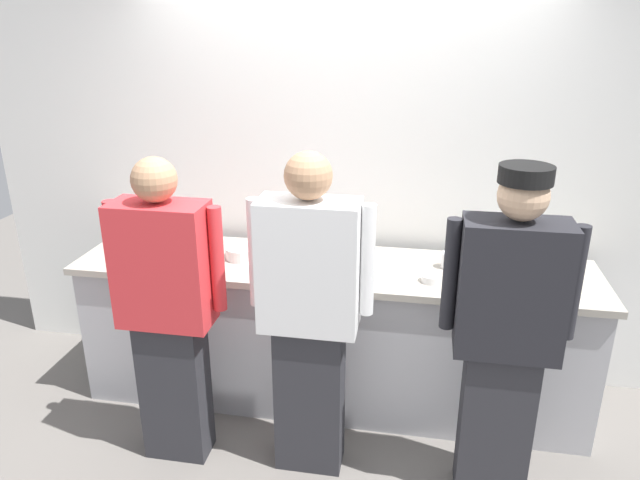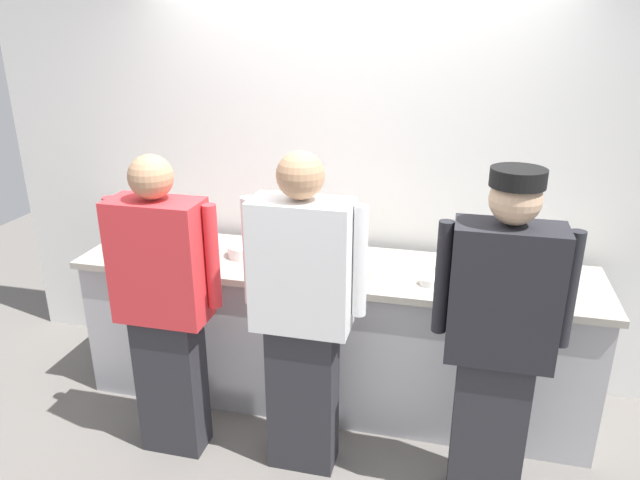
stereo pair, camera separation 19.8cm
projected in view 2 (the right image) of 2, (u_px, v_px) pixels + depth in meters
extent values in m
plane|color=slate|center=(319.00, 431.00, 3.46)|extent=(9.00, 9.00, 0.00)
cube|color=white|center=(350.00, 161.00, 3.72)|extent=(4.81, 0.10, 2.87)
cube|color=#B2B2B7|center=(333.00, 336.00, 3.64)|extent=(3.01, 0.63, 0.87)
cube|color=#A8A093|center=(333.00, 268.00, 3.48)|extent=(3.07, 0.68, 0.04)
cube|color=#2D2D33|center=(172.00, 383.00, 3.22)|extent=(0.34, 0.20, 0.81)
cube|color=red|center=(160.00, 261.00, 2.97)|extent=(0.47, 0.24, 0.64)
cylinder|color=red|center=(115.00, 248.00, 3.05)|extent=(0.07, 0.07, 0.54)
cylinder|color=red|center=(212.00, 257.00, 2.93)|extent=(0.07, 0.07, 0.54)
sphere|color=tan|center=(151.00, 177.00, 2.81)|extent=(0.22, 0.22, 0.22)
cube|color=#2D2D33|center=(303.00, 396.00, 3.09)|extent=(0.35, 0.20, 0.83)
cube|color=white|center=(302.00, 266.00, 2.83)|extent=(0.48, 0.24, 0.66)
cylinder|color=white|center=(250.00, 251.00, 2.92)|extent=(0.07, 0.07, 0.56)
cylinder|color=white|center=(360.00, 262.00, 2.79)|extent=(0.07, 0.07, 0.56)
sphere|color=tan|center=(300.00, 175.00, 2.67)|extent=(0.23, 0.23, 0.23)
cube|color=#2D2D33|center=(487.00, 429.00, 2.86)|extent=(0.34, 0.20, 0.81)
cube|color=#232328|center=(504.00, 294.00, 2.60)|extent=(0.47, 0.24, 0.64)
cylinder|color=#232328|center=(442.00, 278.00, 2.69)|extent=(0.07, 0.07, 0.55)
cylinder|color=#232328|center=(569.00, 290.00, 2.57)|extent=(0.07, 0.07, 0.55)
sphere|color=tan|center=(516.00, 199.00, 2.45)|extent=(0.22, 0.22, 0.22)
cylinder|color=black|center=(518.00, 177.00, 2.42)|extent=(0.23, 0.23, 0.08)
cylinder|color=white|center=(244.00, 255.00, 3.60)|extent=(0.20, 0.20, 0.01)
cylinder|color=white|center=(244.00, 253.00, 3.59)|extent=(0.20, 0.20, 0.01)
cylinder|color=white|center=(244.00, 252.00, 3.59)|extent=(0.20, 0.20, 0.01)
cylinder|color=white|center=(244.00, 250.00, 3.58)|extent=(0.20, 0.20, 0.01)
cylinder|color=white|center=(244.00, 248.00, 3.58)|extent=(0.20, 0.20, 0.01)
cylinder|color=white|center=(244.00, 246.00, 3.57)|extent=(0.20, 0.20, 0.01)
cylinder|color=white|center=(373.00, 271.00, 3.37)|extent=(0.22, 0.22, 0.01)
cylinder|color=white|center=(373.00, 270.00, 3.36)|extent=(0.22, 0.22, 0.01)
cylinder|color=white|center=(373.00, 268.00, 3.36)|extent=(0.22, 0.22, 0.01)
cylinder|color=white|center=(373.00, 266.00, 3.35)|extent=(0.22, 0.22, 0.01)
cylinder|color=#B7BABF|center=(314.00, 256.00, 3.43)|extent=(0.36, 0.36, 0.13)
cube|color=#B7BABF|center=(515.00, 280.00, 3.24)|extent=(0.51, 0.40, 0.02)
cylinder|color=red|center=(210.00, 242.00, 3.58)|extent=(0.06, 0.06, 0.17)
cone|color=red|center=(209.00, 227.00, 3.54)|extent=(0.05, 0.05, 0.04)
cylinder|color=#E5E066|center=(572.00, 284.00, 3.03)|extent=(0.06, 0.06, 0.16)
cone|color=#E5E066|center=(575.00, 266.00, 2.99)|extent=(0.05, 0.05, 0.04)
cylinder|color=white|center=(430.00, 281.00, 3.21)|extent=(0.11, 0.11, 0.04)
cylinder|color=#5B932D|center=(430.00, 279.00, 3.20)|extent=(0.09, 0.09, 0.01)
cylinder|color=white|center=(132.00, 255.00, 3.56)|extent=(0.10, 0.10, 0.04)
cylinder|color=#5B932D|center=(132.00, 253.00, 3.55)|extent=(0.08, 0.08, 0.01)
cylinder|color=white|center=(169.00, 251.00, 3.62)|extent=(0.08, 0.08, 0.04)
cylinder|color=gold|center=(168.00, 249.00, 3.61)|extent=(0.07, 0.07, 0.01)
cylinder|color=white|center=(450.00, 263.00, 3.37)|extent=(0.09, 0.09, 0.09)
cube|color=#B7BABF|center=(156.00, 244.00, 3.79)|extent=(0.19, 0.03, 0.01)
cube|color=black|center=(137.00, 241.00, 3.81)|extent=(0.09, 0.03, 0.02)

